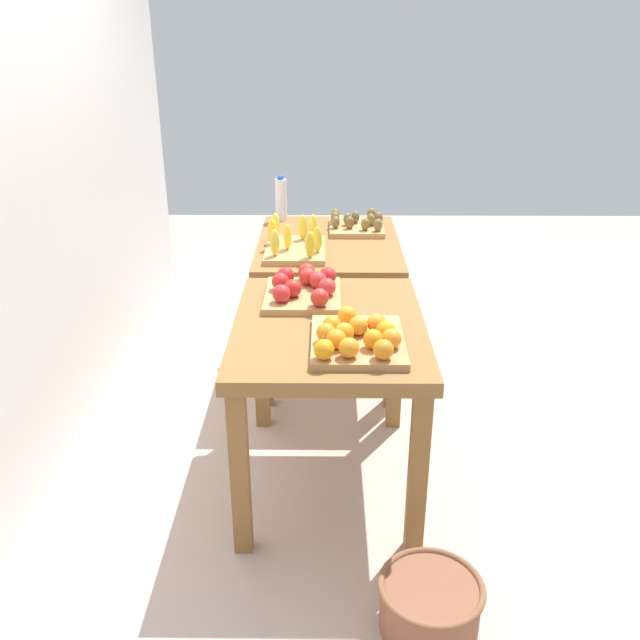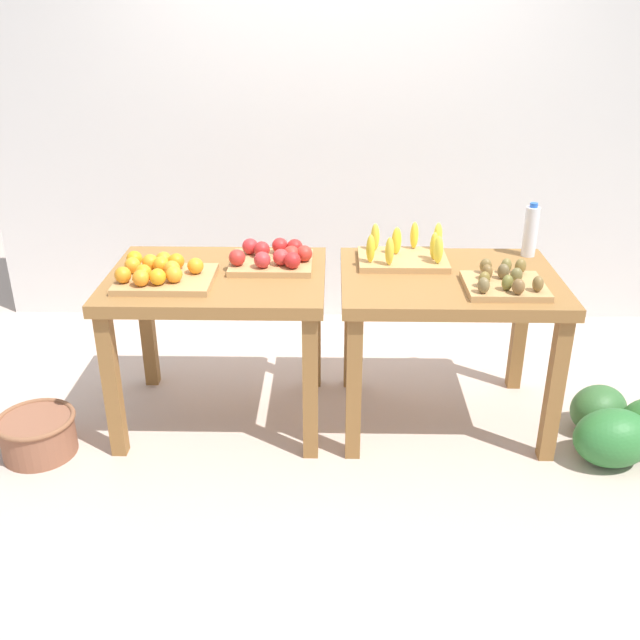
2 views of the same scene
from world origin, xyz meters
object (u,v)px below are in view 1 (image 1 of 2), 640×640
Objects in this scene: display_table_left at (329,347)px; display_table_right at (328,261)px; banana_crate at (295,244)px; kiwi_bin at (356,224)px; watermelon_pile at (366,293)px; wicker_basket at (430,605)px; apple_bin at (304,288)px; orange_bin at (357,338)px; water_bottle at (281,199)px.

display_table_left is 1.12m from display_table_right.
kiwi_bin is (0.42, -0.35, -0.01)m from banana_crate.
watermelon_pile is 2.82m from wicker_basket.
display_table_left is 2.36× the size of banana_crate.
watermelon_pile is (1.06, -0.46, -0.71)m from banana_crate.
display_table_right is at bearing -7.60° from apple_bin.
orange_bin is 1.19m from banana_crate.
orange_bin is 1.24× the size of kiwi_bin.
orange_bin reaches higher than kiwi_bin.
orange_bin is 2.33m from watermelon_pile.
water_bottle reaches higher than display_table_left.
water_bottle reaches higher than orange_bin.
display_table_left is 3.76× the size of water_bottle.
orange_bin reaches higher than display_table_right.
water_bottle is (1.56, 0.29, 0.25)m from display_table_left.
display_table_right reaches higher than wicker_basket.
apple_bin reaches higher than display_table_right.
wicker_basket is (-2.40, -0.64, -0.82)m from water_bottle.
kiwi_bin is at bearing 170.13° from watermelon_pile.
kiwi_bin is 0.52m from water_bottle.
watermelon_pile is (2.21, -0.17, -0.70)m from orange_bin.
display_table_right is at bearing 10.10° from wicker_basket.
display_table_right is at bearing 4.41° from orange_bin.
banana_crate is 0.66× the size of watermelon_pile.
wicker_basket is (-1.11, -0.46, -0.73)m from apple_bin.
apple_bin is 1.41m from wicker_basket.
wicker_basket is at bearing -157.40° from apple_bin.
water_bottle is 0.42× the size of watermelon_pile.
apple_bin is 1.31m from water_bottle.
orange_bin is 1.21× the size of wicker_basket.
kiwi_bin is at bearing -39.29° from banana_crate.
watermelon_pile is (1.70, -0.39, -0.71)m from apple_bin.
banana_crate reaches higher than kiwi_bin.
apple_bin is 1.88m from watermelon_pile.
display_table_right is at bearing 161.98° from watermelon_pile.
apple_bin reaches higher than wicker_basket.
apple_bin is 0.62× the size of watermelon_pile.
display_table_left is 1.57× the size of watermelon_pile.
orange_bin is at bearing -166.11° from banana_crate.
display_table_right is at bearing -41.28° from banana_crate.
apple_bin is 1.11m from kiwi_bin.
orange_bin is 1.01× the size of banana_crate.
display_table_right is 0.32m from banana_crate.
orange_bin reaches higher than watermelon_pile.
wicker_basket is (-2.18, -0.18, -0.72)m from kiwi_bin.
water_bottle is 0.75× the size of wicker_basket.
banana_crate is 1.59× the size of water_bottle.
kiwi_bin reaches higher than display_table_left.
kiwi_bin is (1.58, -0.06, -0.01)m from orange_bin.
apple_bin is at bearing 22.96° from display_table_left.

